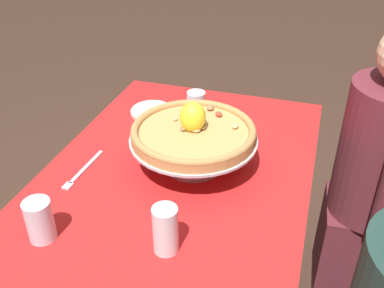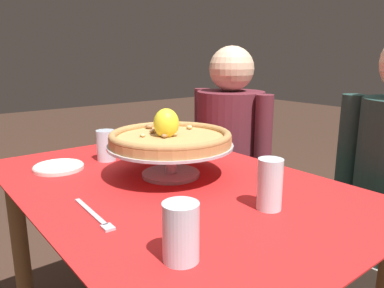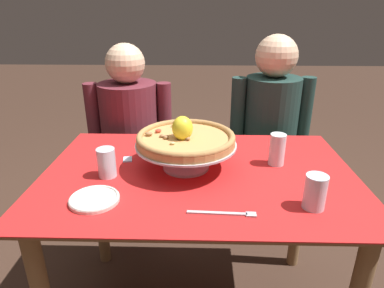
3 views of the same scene
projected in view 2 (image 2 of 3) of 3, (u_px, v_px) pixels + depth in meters
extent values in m
cylinder|color=olive|center=(22.00, 259.00, 1.41)|extent=(0.06, 0.06, 0.70)
cylinder|color=olive|center=(164.00, 214.00, 1.81)|extent=(0.06, 0.06, 0.70)
cube|color=olive|center=(170.00, 188.00, 1.13)|extent=(1.17, 0.78, 0.02)
cube|color=red|center=(170.00, 183.00, 1.12)|extent=(1.21, 0.82, 0.00)
cylinder|color=#B7B7C1|center=(171.00, 174.00, 1.18)|extent=(0.18, 0.18, 0.01)
cylinder|color=#B7B7C1|center=(171.00, 159.00, 1.17)|extent=(0.04, 0.04, 0.08)
cylinder|color=#B7B7C1|center=(171.00, 145.00, 1.16)|extent=(0.40, 0.40, 0.01)
cylinder|color=tan|center=(170.00, 140.00, 1.16)|extent=(0.38, 0.38, 0.02)
torus|color=#AF7D47|center=(170.00, 135.00, 1.15)|extent=(0.38, 0.38, 0.02)
ellipsoid|color=#996B42|center=(153.00, 131.00, 1.20)|extent=(0.02, 0.03, 0.01)
ellipsoid|color=#4C7533|center=(171.00, 134.00, 1.15)|extent=(0.03, 0.03, 0.02)
ellipsoid|color=#996B42|center=(149.00, 126.00, 1.27)|extent=(0.03, 0.03, 0.02)
ellipsoid|color=#996B42|center=(164.00, 136.00, 1.13)|extent=(0.03, 0.03, 0.01)
ellipsoid|color=tan|center=(142.00, 135.00, 1.14)|extent=(0.02, 0.02, 0.01)
ellipsoid|color=tan|center=(189.00, 127.00, 1.26)|extent=(0.03, 0.02, 0.01)
ellipsoid|color=#4C7533|center=(171.00, 132.00, 1.18)|extent=(0.03, 0.03, 0.01)
ellipsoid|color=#4C7533|center=(171.00, 134.00, 1.17)|extent=(0.02, 0.02, 0.01)
ellipsoid|color=#C63D28|center=(163.00, 127.00, 1.27)|extent=(0.03, 0.03, 0.01)
ellipsoid|color=tan|center=(171.00, 134.00, 1.16)|extent=(0.02, 0.02, 0.01)
ellipsoid|color=tan|center=(174.00, 134.00, 1.16)|extent=(0.03, 0.03, 0.02)
ellipsoid|color=#996B42|center=(154.00, 130.00, 1.22)|extent=(0.02, 0.02, 0.01)
ellipsoid|color=#996B42|center=(173.00, 132.00, 1.18)|extent=(0.04, 0.03, 0.02)
ellipsoid|color=#996B42|center=(171.00, 134.00, 1.15)|extent=(0.04, 0.04, 0.02)
ellipsoid|color=yellow|center=(166.00, 123.00, 1.15)|extent=(0.08, 0.08, 0.09)
cylinder|color=silver|center=(106.00, 145.00, 1.35)|extent=(0.07, 0.07, 0.11)
cylinder|color=silver|center=(106.00, 153.00, 1.35)|extent=(0.06, 0.06, 0.06)
cylinder|color=silver|center=(270.00, 184.00, 0.92)|extent=(0.06, 0.06, 0.13)
cylinder|color=silver|center=(269.00, 194.00, 0.92)|extent=(0.06, 0.06, 0.08)
cylinder|color=silver|center=(181.00, 232.00, 0.68)|extent=(0.07, 0.07, 0.11)
cylinder|color=silver|center=(181.00, 240.00, 0.69)|extent=(0.06, 0.06, 0.08)
cylinder|color=silver|center=(59.00, 168.00, 1.25)|extent=(0.17, 0.17, 0.01)
torus|color=silver|center=(58.00, 166.00, 1.25)|extent=(0.16, 0.16, 0.01)
cube|color=#B7B7C1|center=(90.00, 212.00, 0.91)|extent=(0.19, 0.02, 0.01)
cube|color=#B7B7C1|center=(108.00, 227.00, 0.82)|extent=(0.03, 0.03, 0.01)
cube|color=silver|center=(147.00, 156.00, 1.41)|extent=(0.04, 0.06, 0.00)
cube|color=maroon|center=(228.00, 231.00, 1.94)|extent=(0.30, 0.33, 0.42)
cylinder|color=maroon|center=(230.00, 144.00, 1.83)|extent=(0.34, 0.34, 0.52)
sphere|color=beige|center=(232.00, 69.00, 1.75)|extent=(0.21, 0.21, 0.21)
cylinder|color=maroon|center=(202.00, 130.00, 1.97)|extent=(0.08, 0.08, 0.44)
cylinder|color=maroon|center=(263.00, 143.00, 1.68)|extent=(0.08, 0.08, 0.44)
cylinder|color=#1E3833|center=(348.00, 156.00, 1.35)|extent=(0.08, 0.08, 0.45)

